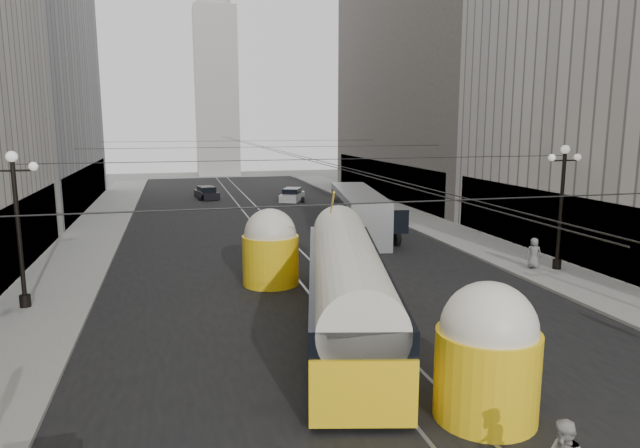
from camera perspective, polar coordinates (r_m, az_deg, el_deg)
road at (r=40.52m, az=-4.96°, el=-0.80°), size 20.00×85.00×0.02m
sidewalk_left at (r=43.80m, az=-21.42°, el=-0.54°), size 4.00×72.00×0.15m
sidewalk_right at (r=47.18m, az=8.85°, el=0.75°), size 4.00×72.00×0.15m
rail_left at (r=40.41m, az=-6.00°, el=-0.85°), size 0.12×85.00×0.04m
rail_right at (r=40.65m, az=-3.91°, el=-0.75°), size 0.12×85.00×0.04m
building_left_far at (r=56.84m, az=-29.20°, el=15.60°), size 12.60×28.60×28.60m
building_right_far at (r=61.44m, az=11.89°, el=17.99°), size 12.60×32.60×32.60m
distant_tower at (r=87.33m, az=-10.40°, el=14.72°), size 6.00×6.00×31.36m
lamppost_left_mid at (r=25.83m, az=-27.99°, el=0.29°), size 1.86×0.44×6.37m
lamppost_right_mid at (r=31.47m, az=23.01°, el=2.22°), size 1.86×0.44×6.37m
catenary at (r=38.87m, az=-4.67°, el=7.49°), size 25.00×72.00×0.23m
streetcar at (r=20.92m, az=2.69°, el=-6.01°), size 6.02×16.47×3.70m
city_bus at (r=39.08m, az=3.81°, el=1.30°), size 4.52×12.30×3.04m
sedan_white_far at (r=56.32m, az=-2.80°, el=2.88°), size 3.24×4.46×1.30m
sedan_dark_far at (r=59.27m, az=-11.27°, el=3.04°), size 2.44×4.25×1.26m
pedestrian_sidewalk_right at (r=31.62m, az=20.60°, el=-2.74°), size 0.90×0.71×1.60m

